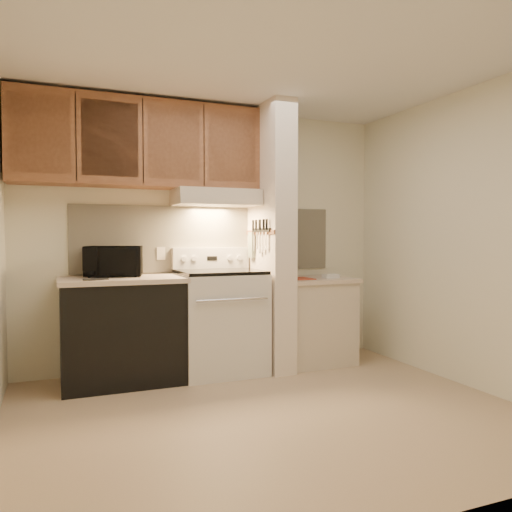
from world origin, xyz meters
TOP-DOWN VIEW (x-y plane):
  - floor at (0.00, 0.00)m, footprint 3.60×3.60m
  - ceiling at (0.00, 0.00)m, footprint 3.60×3.60m
  - wall_back at (0.00, 1.50)m, footprint 3.60×2.50m
  - wall_right at (1.80, 0.00)m, footprint 0.02×3.00m
  - backsplash at (0.00, 1.49)m, footprint 2.60×0.02m
  - range_body at (0.00, 1.16)m, footprint 0.76×0.65m
  - oven_window at (0.00, 0.84)m, footprint 0.50×0.01m
  - oven_handle at (0.00, 0.80)m, footprint 0.65×0.02m
  - cooktop at (0.00, 1.16)m, footprint 0.74×0.64m
  - range_backguard at (0.00, 1.44)m, footprint 0.76×0.08m
  - range_display at (0.00, 1.40)m, footprint 0.10×0.01m
  - range_knob_left_outer at (-0.28, 1.40)m, footprint 0.05×0.02m
  - range_knob_left_inner at (-0.18, 1.40)m, footprint 0.05×0.02m
  - range_knob_right_inner at (0.18, 1.40)m, footprint 0.05×0.02m
  - range_knob_right_outer at (0.28, 1.40)m, footprint 0.05×0.02m
  - dishwasher_front at (-0.88, 1.17)m, footprint 1.00×0.63m
  - left_countertop at (-0.88, 1.17)m, footprint 1.04×0.67m
  - spoon_rest at (-1.11, 0.97)m, footprint 0.20×0.13m
  - teal_jar at (-1.04, 1.35)m, footprint 0.11×0.11m
  - outlet at (-0.48, 1.48)m, footprint 0.08×0.01m
  - microwave at (-0.93, 1.31)m, footprint 0.54×0.42m
  - partition_pillar at (0.51, 1.15)m, footprint 0.22×0.70m
  - pillar_trim at (0.39, 1.15)m, footprint 0.01×0.70m
  - knife_strip at (0.39, 1.10)m, footprint 0.02×0.42m
  - knife_blade_a at (0.38, 0.95)m, footprint 0.01×0.03m
  - knife_handle_a at (0.38, 0.94)m, footprint 0.02×0.02m
  - knife_blade_b at (0.38, 1.03)m, footprint 0.01×0.04m
  - knife_handle_b at (0.38, 1.01)m, footprint 0.02×0.02m
  - knife_blade_c at (0.38, 1.10)m, footprint 0.01×0.04m
  - knife_handle_c at (0.38, 1.10)m, footprint 0.02×0.02m
  - knife_blade_d at (0.38, 1.17)m, footprint 0.01×0.04m
  - knife_handle_d at (0.38, 1.19)m, footprint 0.02×0.02m
  - knife_blade_e at (0.38, 1.27)m, footprint 0.01×0.04m
  - knife_handle_e at (0.38, 1.27)m, footprint 0.02×0.02m
  - oven_mitt at (0.38, 1.32)m, footprint 0.03×0.10m
  - right_cab_base at (0.97, 1.15)m, footprint 0.70×0.60m
  - right_countertop at (0.97, 1.15)m, footprint 0.74×0.64m
  - red_folder at (0.79, 1.06)m, footprint 0.20×0.27m
  - white_box at (1.11, 1.05)m, footprint 0.15×0.10m
  - range_hood at (0.00, 1.28)m, footprint 0.78×0.44m
  - hood_lip at (0.00, 1.07)m, footprint 0.78×0.04m
  - upper_cabinets at (-0.69, 1.32)m, footprint 2.18×0.33m
  - cab_door_a at (-1.51, 1.17)m, footprint 0.46×0.01m
  - cab_gap_a at (-1.23, 1.16)m, footprint 0.01×0.01m
  - cab_door_b at (-0.96, 1.17)m, footprint 0.46×0.01m
  - cab_gap_b at (-0.69, 1.16)m, footprint 0.01×0.01m
  - cab_door_c at (-0.42, 1.17)m, footprint 0.46×0.01m
  - cab_gap_c at (-0.14, 1.16)m, footprint 0.01×0.01m
  - cab_door_d at (0.13, 1.17)m, footprint 0.46×0.01m

SIDE VIEW (x-z plane):
  - floor at x=0.00m, z-range 0.00..0.00m
  - right_cab_base at x=0.97m, z-range 0.00..0.81m
  - dishwasher_front at x=-0.88m, z-range 0.00..0.87m
  - range_body at x=0.00m, z-range 0.00..0.92m
  - oven_window at x=0.00m, z-range 0.35..0.65m
  - oven_handle at x=0.00m, z-range 0.71..0.73m
  - right_countertop at x=0.97m, z-range 0.81..0.85m
  - red_folder at x=0.79m, z-range 0.85..0.86m
  - white_box at x=1.11m, z-range 0.85..0.89m
  - left_countertop at x=-0.88m, z-range 0.87..0.91m
  - spoon_rest at x=-1.11m, z-range 0.91..0.92m
  - cooktop at x=0.00m, z-range 0.92..0.95m
  - teal_jar at x=-1.04m, z-range 0.91..1.02m
  - microwave at x=-0.93m, z-range 0.91..1.18m
  - range_backguard at x=0.00m, z-range 0.95..1.15m
  - range_display at x=0.00m, z-range 1.03..1.07m
  - range_knob_left_outer at x=-0.28m, z-range 1.03..1.07m
  - range_knob_left_inner at x=-0.18m, z-range 1.03..1.07m
  - range_knob_right_inner at x=0.18m, z-range 1.03..1.07m
  - range_knob_right_outer at x=0.28m, z-range 1.03..1.07m
  - outlet at x=-0.48m, z-range 1.04..1.16m
  - oven_mitt at x=0.38m, z-range 1.05..1.30m
  - knife_blade_c at x=0.38m, z-range 1.10..1.30m
  - knife_blade_b at x=0.38m, z-range 1.12..1.30m
  - knife_blade_e at x=0.38m, z-range 1.12..1.30m
  - knife_blade_a at x=0.38m, z-range 1.14..1.30m
  - knife_blade_d at x=0.38m, z-range 1.14..1.30m
  - backsplash at x=0.00m, z-range 0.92..1.55m
  - wall_back at x=0.00m, z-range 1.24..1.26m
  - wall_right at x=1.80m, z-range 0.00..2.50m
  - partition_pillar at x=0.51m, z-range 0.00..2.50m
  - pillar_trim at x=0.39m, z-range 1.28..1.32m
  - knife_strip at x=0.39m, z-range 1.30..1.34m
  - knife_handle_a at x=0.38m, z-range 1.32..1.42m
  - knife_handle_b at x=0.38m, z-range 1.32..1.42m
  - knife_handle_c at x=0.38m, z-range 1.32..1.42m
  - knife_handle_d at x=0.38m, z-range 1.32..1.42m
  - knife_handle_e at x=0.38m, z-range 1.32..1.42m
  - hood_lip at x=0.00m, z-range 1.55..1.61m
  - range_hood at x=0.00m, z-range 1.55..1.70m
  - upper_cabinets at x=-0.69m, z-range 1.70..2.47m
  - cab_door_a at x=-1.51m, z-range 1.77..2.40m
  - cab_gap_a at x=-1.23m, z-range 1.72..2.45m
  - cab_door_b at x=-0.96m, z-range 1.77..2.40m
  - cab_gap_b at x=-0.69m, z-range 1.72..2.45m
  - cab_door_c at x=-0.42m, z-range 1.77..2.40m
  - cab_gap_c at x=-0.14m, z-range 1.72..2.45m
  - cab_door_d at x=0.13m, z-range 1.77..2.40m
  - ceiling at x=0.00m, z-range 2.50..2.50m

